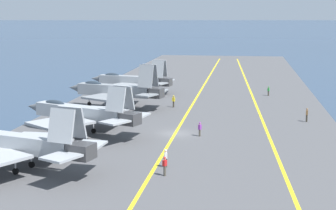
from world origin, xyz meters
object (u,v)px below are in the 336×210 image
at_px(parked_jet_fourth, 132,80).
at_px(crew_red_vest, 165,165).
at_px(crew_purple_vest, 200,128).
at_px(crew_white_vest, 166,157).
at_px(parked_jet_third, 116,90).
at_px(crew_green_vest, 268,91).
at_px(crew_brown_vest, 307,114).
at_px(crew_yellow_vest, 174,101).
at_px(parked_jet_second, 82,113).
at_px(parked_jet_nearest, 15,143).

distance_m(parked_jet_fourth, crew_red_vest, 48.60).
bearing_deg(crew_purple_vest, crew_white_vest, 170.85).
xyz_separation_m(crew_white_vest, crew_red_vest, (-2.59, -0.32, 0.01)).
relative_size(parked_jet_third, crew_green_vest, 9.55).
xyz_separation_m(parked_jet_fourth, crew_white_vest, (-44.12, -13.06, -1.29)).
bearing_deg(crew_brown_vest, crew_white_vest, 146.16).
relative_size(crew_purple_vest, crew_yellow_vest, 0.93).
bearing_deg(crew_purple_vest, parked_jet_second, 94.72).
height_order(parked_jet_second, crew_brown_vest, parked_jet_second).
bearing_deg(crew_green_vest, crew_white_vest, 165.80).
xyz_separation_m(parked_jet_fourth, crew_yellow_vest, (-13.23, -9.44, -1.23)).
bearing_deg(crew_red_vest, parked_jet_nearest, 91.39).
bearing_deg(crew_yellow_vest, crew_green_vest, -47.71).
distance_m(crew_green_vest, crew_brown_vest, 21.81).
bearing_deg(crew_purple_vest, crew_brown_vest, -52.58).
distance_m(parked_jet_fourth, crew_brown_vest, 35.48).
relative_size(parked_jet_third, crew_red_vest, 9.10).
relative_size(parked_jet_nearest, crew_green_vest, 10.29).
xyz_separation_m(crew_red_vest, crew_brown_vest, (25.59, -15.10, 0.05)).
xyz_separation_m(crew_purple_vest, crew_red_vest, (-15.36, 1.74, 0.03)).
height_order(parked_jet_nearest, parked_jet_second, parked_jet_nearest).
height_order(parked_jet_nearest, crew_purple_vest, parked_jet_nearest).
bearing_deg(parked_jet_third, crew_white_vest, -157.35).
xyz_separation_m(crew_purple_vest, crew_brown_vest, (10.22, -13.36, 0.09)).
distance_m(crew_white_vest, crew_yellow_vest, 31.10).
height_order(parked_jet_second, crew_purple_vest, parked_jet_second).
xyz_separation_m(parked_jet_third, crew_brown_vest, (-6.21, -27.61, -1.67)).
relative_size(crew_purple_vest, crew_brown_vest, 0.92).
bearing_deg(parked_jet_second, crew_green_vest, -35.21).
bearing_deg(parked_jet_fourth, crew_red_vest, -164.02).
distance_m(crew_purple_vest, crew_red_vest, 15.46).
bearing_deg(parked_jet_nearest, crew_purple_vest, -44.77).
bearing_deg(crew_green_vest, crew_brown_vest, -168.95).
bearing_deg(parked_jet_fourth, parked_jet_second, -177.95).
distance_m(parked_jet_nearest, parked_jet_fourth, 47.05).
relative_size(parked_jet_second, crew_green_vest, 9.91).
distance_m(parked_jet_third, crew_red_vest, 34.21).
distance_m(crew_yellow_vest, crew_brown_vest, 20.61).
height_order(parked_jet_fourth, crew_yellow_vest, parked_jet_fourth).
bearing_deg(crew_green_vest, crew_red_vest, 166.92).
relative_size(crew_purple_vest, crew_white_vest, 0.98).
xyz_separation_m(crew_green_vest, crew_purple_vest, (-31.63, 9.18, 0.01)).
height_order(parked_jet_third, crew_yellow_vest, parked_jet_third).
distance_m(parked_jet_second, parked_jet_fourth, 32.52).
bearing_deg(crew_green_vest, parked_jet_second, 144.79).
distance_m(parked_jet_nearest, crew_white_vest, 13.92).
relative_size(parked_jet_fourth, crew_red_vest, 8.94).
xyz_separation_m(crew_white_vest, crew_brown_vest, (23.00, -15.42, 0.06)).
bearing_deg(parked_jet_nearest, parked_jet_second, -6.35).
xyz_separation_m(parked_jet_third, crew_red_vest, (-31.80, -12.51, -1.72)).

